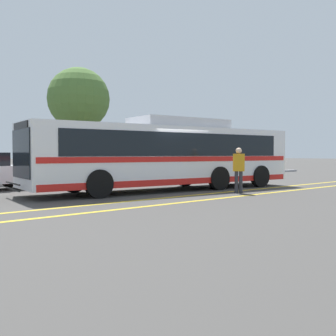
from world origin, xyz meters
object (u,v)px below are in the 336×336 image
object	(u,v)px
parked_car_3	(182,168)
pedestrian_0	(239,167)
parked_car_2	(109,169)
tree_0	(79,99)
transit_bus	(168,154)

from	to	relation	value
parked_car_3	pedestrian_0	xyz separation A→B (m)	(-4.25, -7.93, 0.37)
parked_car_2	tree_0	bearing A→B (deg)	-16.84
parked_car_3	pedestrian_0	size ratio (longest dim) A/B	2.42
parked_car_3	tree_0	size ratio (longest dim) A/B	0.61
parked_car_3	tree_0	bearing A→B (deg)	-141.03
parked_car_2	parked_car_3	xyz separation A→B (m)	(5.51, 0.47, -0.12)
parked_car_2	transit_bus	bearing A→B (deg)	177.11
pedestrian_0	tree_0	size ratio (longest dim) A/B	0.25
pedestrian_0	tree_0	world-z (taller)	tree_0
parked_car_2	parked_car_3	size ratio (longest dim) A/B	1.10
parked_car_3	pedestrian_0	world-z (taller)	pedestrian_0
parked_car_2	pedestrian_0	xyz separation A→B (m)	(1.26, -7.46, 0.25)
transit_bus	tree_0	size ratio (longest dim) A/B	1.76
transit_bus	pedestrian_0	size ratio (longest dim) A/B	7.01
parked_car_3	parked_car_2	bearing A→B (deg)	-84.64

